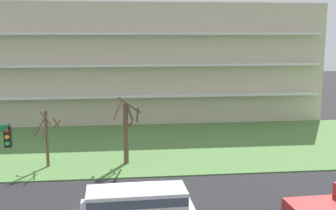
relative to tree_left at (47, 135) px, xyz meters
The scene contains 5 objects.
grass_lawn_strip 8.01m from the tree_left, 40.84° to the left, with size 80.00×16.00×0.08m, color #547F42.
apartment_building 20.31m from the tree_left, 73.06° to the left, with size 42.03×13.05×12.58m.
tree_left is the anchor object (origin of this frame).
tree_center 5.60m from the tree_left, ahead, with size 2.02×2.04×5.16m.
van_silver_near_left 12.50m from the tree_left, 61.76° to the right, with size 5.26×2.15×2.36m.
Camera 1 is at (-0.45, -20.14, 9.43)m, focal length 44.17 mm.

